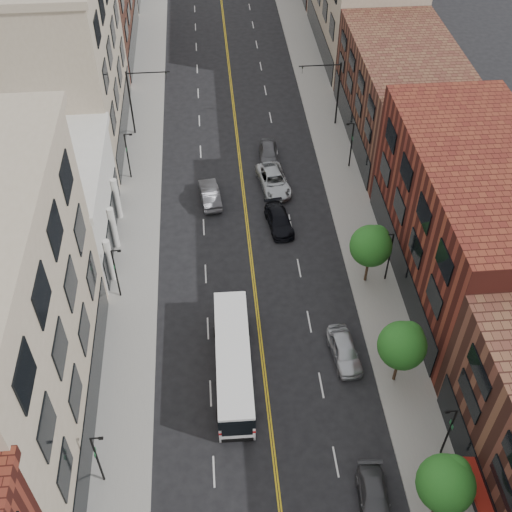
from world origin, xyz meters
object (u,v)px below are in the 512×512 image
object	(u,v)px
car_lane_a	(279,220)
car_parked_mid	(374,499)
car_parked_far	(344,350)
city_bus	(233,361)
car_lane_b	(274,181)
car_lane_c	(268,153)
car_lane_behind	(210,194)

from	to	relation	value
car_lane_a	car_parked_mid	bearing A→B (deg)	-91.46
car_parked_far	car_lane_a	world-z (taller)	car_parked_far
city_bus	car_lane_b	xyz separation A→B (m)	(5.24, 21.85, -0.87)
city_bus	car_parked_mid	xyz separation A→B (m)	(8.04, -10.50, -1.00)
city_bus	car_lane_c	world-z (taller)	city_bus
car_lane_a	car_lane_c	world-z (taller)	car_lane_c
car_lane_a	car_lane_b	world-z (taller)	car_lane_b
car_lane_b	car_lane_c	bearing A→B (deg)	82.88
car_parked_far	car_lane_b	xyz separation A→B (m)	(-3.06, 20.98, -0.00)
car_lane_b	car_lane_c	xyz separation A→B (m)	(-0.05, 4.67, -0.02)
car_lane_behind	car_lane_c	distance (m)	8.80
car_parked_mid	car_lane_c	xyz separation A→B (m)	(-2.84, 37.02, 0.11)
car_parked_far	car_lane_c	world-z (taller)	car_parked_far
car_lane_a	car_parked_far	bearing A→B (deg)	-85.87
city_bus	car_parked_far	world-z (taller)	city_bus
car_parked_mid	car_lane_b	xyz separation A→B (m)	(-2.80, 32.35, 0.13)
car_lane_a	car_lane_c	bearing A→B (deg)	81.75
car_parked_far	car_lane_b	distance (m)	21.20
city_bus	car_lane_behind	xyz separation A→B (m)	(-1.02, 20.30, -0.88)
city_bus	car_lane_a	xyz separation A→B (m)	(5.11, 16.05, -0.96)
car_lane_behind	car_lane_a	size ratio (longest dim) A/B	0.99
car_parked_mid	car_lane_behind	bearing A→B (deg)	110.67
car_parked_mid	car_lane_c	distance (m)	37.13
car_parked_mid	car_lane_a	world-z (taller)	car_lane_a
car_parked_far	car_lane_a	size ratio (longest dim) A/B	0.96
car_lane_a	car_lane_b	distance (m)	5.80
car_lane_b	car_parked_mid	bearing A→B (deg)	-92.73
car_lane_behind	car_lane_a	world-z (taller)	car_lane_behind
city_bus	car_lane_behind	bearing A→B (deg)	93.77
car_parked_far	city_bus	bearing A→B (deg)	-179.54
car_parked_mid	car_lane_b	bearing A→B (deg)	99.22
city_bus	car_lane_b	world-z (taller)	city_bus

